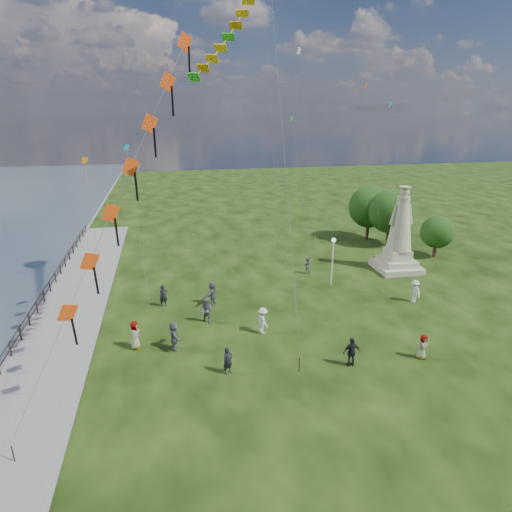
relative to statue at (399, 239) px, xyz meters
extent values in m
cube|color=slate|center=(-30.93, -7.01, -3.18)|extent=(0.30, 160.00, 0.60)
cube|color=slate|center=(-28.43, -9.01, -2.93)|extent=(5.00, 60.00, 0.10)
cylinder|color=black|center=(-30.73, -9.01, -2.48)|extent=(0.11, 0.11, 1.00)
cylinder|color=black|center=(-30.73, -7.01, -2.48)|extent=(0.11, 0.11, 1.00)
cylinder|color=black|center=(-30.73, -5.01, -2.48)|extent=(0.11, 0.11, 1.00)
cylinder|color=black|center=(-30.73, -3.01, -2.48)|extent=(0.11, 0.11, 1.00)
cylinder|color=black|center=(-30.73, -1.01, -2.48)|extent=(0.11, 0.11, 1.00)
cylinder|color=black|center=(-30.73, 0.99, -2.48)|extent=(0.11, 0.11, 1.00)
cylinder|color=black|center=(-30.73, 2.99, -2.48)|extent=(0.11, 0.11, 1.00)
cylinder|color=black|center=(-30.73, 4.99, -2.48)|extent=(0.11, 0.11, 1.00)
cylinder|color=black|center=(-30.73, 6.99, -2.48)|extent=(0.11, 0.11, 1.00)
cylinder|color=black|center=(-30.73, 8.99, -2.48)|extent=(0.11, 0.11, 1.00)
cylinder|color=black|center=(-30.73, 10.99, -2.48)|extent=(0.11, 0.11, 1.00)
cylinder|color=black|center=(-30.73, 12.99, -2.48)|extent=(0.11, 0.11, 1.00)
cylinder|color=black|center=(-30.73, 14.99, -2.48)|extent=(0.11, 0.11, 1.00)
cylinder|color=black|center=(-30.73, 16.99, -2.48)|extent=(0.11, 0.11, 1.00)
cylinder|color=black|center=(-30.73, 18.99, -2.48)|extent=(0.11, 0.11, 1.00)
cube|color=black|center=(-30.73, -7.01, -2.00)|extent=(0.06, 52.00, 0.06)
cube|color=black|center=(-30.73, -7.01, -2.43)|extent=(0.06, 52.00, 0.06)
cube|color=tan|center=(0.00, 0.00, -2.70)|extent=(4.01, 4.01, 0.55)
cube|color=tan|center=(0.00, 0.00, -2.15)|extent=(3.05, 3.05, 0.55)
cube|color=tan|center=(0.00, 0.00, -1.41)|extent=(2.10, 2.10, 0.92)
cylinder|color=tan|center=(0.00, 0.00, 3.85)|extent=(1.14, 1.14, 0.37)
sphere|color=tan|center=(0.00, 0.00, 4.42)|extent=(0.85, 0.85, 0.85)
cylinder|color=tan|center=(0.00, 0.00, 4.86)|extent=(1.01, 1.01, 0.09)
cylinder|color=silver|center=(-7.43, -2.37, -1.00)|extent=(0.12, 0.12, 3.96)
sphere|color=white|center=(-7.43, -2.37, 1.10)|extent=(0.40, 0.40, 0.40)
cylinder|color=#382314|center=(2.89, 7.16, -1.79)|extent=(0.36, 0.36, 2.38)
sphere|color=#10360E|center=(2.89, 7.16, 0.88)|extent=(4.75, 4.75, 4.75)
cylinder|color=#382314|center=(5.65, 2.51, -2.16)|extent=(0.36, 0.36, 1.64)
sphere|color=#10360E|center=(5.65, 2.51, -0.32)|extent=(3.27, 3.27, 3.27)
cylinder|color=#382314|center=(1.71, 9.75, -1.79)|extent=(0.36, 0.36, 2.37)
sphere|color=#10360E|center=(1.71, 9.75, 0.87)|extent=(4.74, 4.74, 4.74)
imported|color=black|center=(-17.99, -13.35, -2.15)|extent=(0.72, 0.61, 1.67)
imported|color=#595960|center=(-18.58, -6.96, -2.04)|extent=(1.06, 1.02, 1.88)
imported|color=silver|center=(-15.00, -9.15, -2.06)|extent=(0.93, 1.31, 1.83)
imported|color=black|center=(-10.75, -14.08, -2.07)|extent=(1.08, 0.56, 1.83)
imported|color=#595960|center=(-6.22, -14.24, -2.19)|extent=(0.83, 0.58, 1.59)
imported|color=#595960|center=(-20.90, -10.06, -2.02)|extent=(1.02, 1.87, 1.92)
imported|color=black|center=(-21.54, -3.59, -2.11)|extent=(0.71, 0.56, 1.74)
imported|color=#595960|center=(-8.56, 0.82, -2.22)|extent=(0.86, 0.71, 1.51)
imported|color=silver|center=(-2.30, -6.83, -2.06)|extent=(0.86, 1.29, 1.83)
imported|color=#595960|center=(-23.32, -9.46, -2.04)|extent=(0.75, 1.02, 1.88)
imported|color=#595960|center=(-17.85, -4.04, -2.03)|extent=(1.51, 1.91, 1.90)
cylinder|color=black|center=(-27.93, -18.01, -2.53)|extent=(0.06, 0.06, 0.90)
cube|color=#EA410D|center=(-25.51, -15.49, 2.71)|extent=(0.87, 0.64, 1.03)
cube|color=black|center=(-25.33, -15.59, 1.76)|extent=(0.10, 0.28, 1.48)
cube|color=#EA410D|center=(-24.47, -14.41, 4.72)|extent=(0.87, 0.64, 1.03)
cube|color=black|center=(-24.29, -14.51, 3.77)|extent=(0.10, 0.28, 1.48)
cube|color=#EA410D|center=(-23.43, -13.33, 6.73)|extent=(0.87, 0.64, 1.03)
cube|color=black|center=(-23.25, -13.43, 5.78)|extent=(0.10, 0.28, 1.48)
cube|color=#EA410D|center=(-22.40, -12.25, 8.74)|extent=(0.87, 0.64, 1.03)
cube|color=black|center=(-22.22, -12.35, 7.79)|extent=(0.10, 0.28, 1.48)
cube|color=#EA410D|center=(-21.36, -11.17, 10.75)|extent=(0.87, 0.64, 1.03)
cube|color=black|center=(-21.18, -11.27, 9.80)|extent=(0.10, 0.28, 1.48)
cube|color=#EA410D|center=(-20.32, -10.09, 12.76)|extent=(0.87, 0.64, 1.03)
cube|color=black|center=(-20.14, -10.19, 11.81)|extent=(0.10, 0.28, 1.48)
cube|color=#EA410D|center=(-19.28, -9.01, 14.77)|extent=(0.87, 0.64, 1.03)
cube|color=black|center=(-19.10, -9.11, 13.82)|extent=(0.10, 0.28, 1.48)
cylinder|color=black|center=(-13.93, -14.01, -2.53)|extent=(0.06, 0.06, 0.90)
cube|color=gold|center=(-16.43, -12.05, 16.19)|extent=(0.70, 0.68, 0.21)
cube|color=gold|center=(-16.82, -12.59, 15.57)|extent=(0.69, 0.69, 0.23)
cube|color=orange|center=(-17.23, -13.12, 14.98)|extent=(0.68, 0.69, 0.25)
cube|color=green|center=(-17.64, -13.65, 14.43)|extent=(0.67, 0.69, 0.26)
cube|color=gold|center=(-18.07, -14.18, 13.91)|extent=(0.65, 0.69, 0.28)
cube|color=gold|center=(-18.51, -14.71, 13.44)|extent=(0.64, 0.68, 0.29)
cube|color=orange|center=(-18.94, -15.22, 13.02)|extent=(0.62, 0.67, 0.30)
cube|color=green|center=(-19.37, -15.74, 12.64)|extent=(0.60, 0.66, 0.31)
cube|color=teal|center=(-23.60, 1.00, 8.59)|extent=(0.51, 0.39, 0.57)
cylinder|color=#595959|center=(-23.10, -1.50, 2.83)|extent=(1.02, 5.02, 11.52)
cube|color=silver|center=(-8.74, 4.74, 16.16)|extent=(0.51, 0.39, 0.57)
cylinder|color=#595959|center=(-8.24, 2.24, 6.61)|extent=(1.02, 5.02, 19.09)
cube|color=#EA410D|center=(-0.57, 8.41, 13.56)|extent=(0.51, 0.39, 0.57)
cylinder|color=#595959|center=(-0.07, 5.91, 5.31)|extent=(1.02, 5.02, 16.49)
cube|color=green|center=(-6.45, 14.32, 10.40)|extent=(0.51, 0.39, 0.57)
cylinder|color=#595959|center=(-5.95, 11.82, 3.74)|extent=(1.02, 5.02, 13.34)
cube|color=orange|center=(-26.91, 1.92, 7.60)|extent=(0.51, 0.39, 0.57)
cylinder|color=#595959|center=(-26.41, -0.58, 2.34)|extent=(1.02, 5.02, 10.54)
cylinder|color=#595959|center=(-10.93, 5.63, 10.80)|extent=(1.02, 5.02, 27.46)
cube|color=teal|center=(0.61, 5.28, 11.82)|extent=(0.51, 0.39, 0.57)
cylinder|color=#595959|center=(1.11, 2.78, 4.44)|extent=(1.02, 5.02, 14.75)
camera|label=1|loc=(-20.74, -34.30, 11.47)|focal=30.00mm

